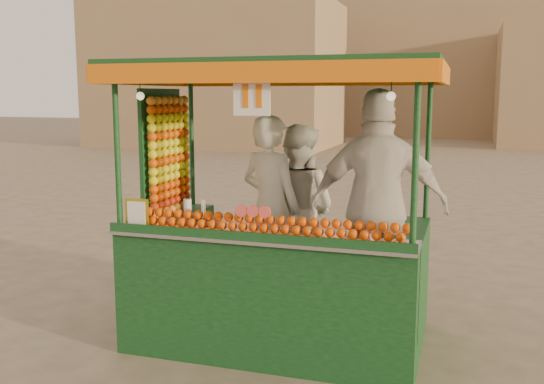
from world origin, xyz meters
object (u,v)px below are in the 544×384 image
(juice_cart, at_px, (270,255))
(vendor_middle, at_px, (298,208))
(vendor_right, at_px, (378,207))
(vendor_left, at_px, (270,208))

(juice_cart, height_order, vendor_middle, juice_cart)
(juice_cart, height_order, vendor_right, juice_cart)
(vendor_left, height_order, vendor_middle, vendor_left)
(vendor_right, bearing_deg, vendor_middle, -43.60)
(vendor_left, bearing_deg, juice_cart, 127.99)
(vendor_middle, distance_m, vendor_right, 1.03)
(vendor_left, bearing_deg, vendor_middle, -101.78)
(juice_cart, xyz_separation_m, vendor_right, (0.92, 0.09, 0.47))
(vendor_left, relative_size, vendor_right, 0.88)
(juice_cart, relative_size, vendor_left, 1.57)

